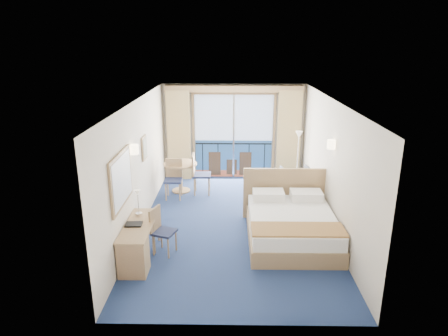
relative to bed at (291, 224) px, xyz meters
The scene contains 22 objects.
floor 1.35m from the bed, 149.75° to the left, with size 6.50×6.50×0.00m, color navy.
room_walls 1.95m from the bed, 149.75° to the left, with size 4.04×6.54×2.72m.
balcony_door 4.12m from the bed, 106.35° to the left, with size 2.36×0.03×2.52m.
curtain_left 4.69m from the bed, 125.70° to the left, with size 0.65×0.22×2.55m, color tan.
curtain_right 3.87m from the bed, 83.57° to the left, with size 0.65×0.22×2.55m, color tan.
pelmet 4.53m from the bed, 106.73° to the left, with size 3.80×0.25×0.18m, color tan.
mirror 3.44m from the bed, 164.82° to the right, with size 0.05×1.25×0.95m.
wall_print 3.53m from the bed, 160.33° to the left, with size 0.04×0.42×0.52m.
sconce_left 3.43m from the bed, behind, with size 0.18×0.18×0.18m, color beige.
sconce_right 1.80m from the bed, 32.12° to the left, with size 0.18×0.18×0.18m, color beige.
bed is the anchor object (origin of this frame).
nightstand 1.44m from the bed, 64.44° to the left, with size 0.46×0.44×0.60m, color #A08155.
phone 1.49m from the bed, 66.45° to the left, with size 0.18×0.14×0.08m, color beige.
armchair 2.62m from the bed, 78.55° to the left, with size 0.74×0.76×0.69m, color #4E555E.
floor_lamp 3.34m from the bed, 79.06° to the left, with size 0.21×0.21×1.53m.
desk 3.11m from the bed, 157.50° to the right, with size 0.50×1.46×0.68m.
desk_chair 2.59m from the bed, 167.28° to the right, with size 0.50×0.49×0.90m.
folder 3.08m from the bed, 164.44° to the right, with size 0.30×0.22×0.03m, color black.
desk_lamp 3.06m from the bed, behind, with size 0.13×0.13×0.48m.
round_table 3.68m from the bed, 133.64° to the left, with size 0.87×0.87×0.78m.
table_chair_a 3.24m from the bed, 129.38° to the left, with size 0.47×0.46×1.06m.
table_chair_b 3.49m from the bed, 139.82° to the left, with size 0.43×0.44×0.99m.
Camera 1 is at (-0.10, -7.95, 3.84)m, focal length 32.00 mm.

